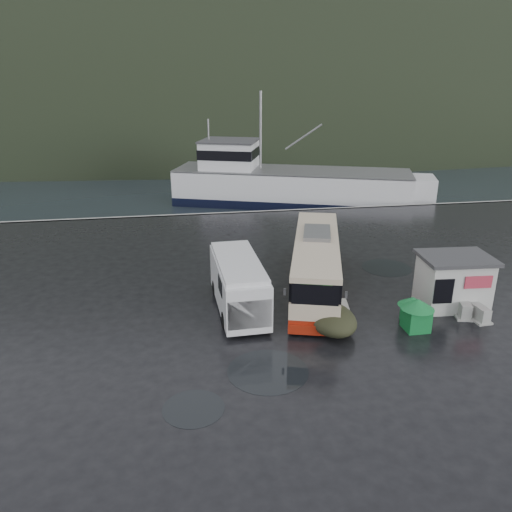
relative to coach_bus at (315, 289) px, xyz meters
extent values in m
plane|color=black|center=(-2.40, -3.25, 0.00)|extent=(160.00, 160.00, 0.00)
cube|color=black|center=(-2.40, 106.75, 0.00)|extent=(300.00, 180.00, 0.02)
cube|color=#999993|center=(-2.40, 16.75, 0.00)|extent=(160.00, 0.60, 1.50)
ellipsoid|color=black|center=(7.60, 246.75, 0.00)|extent=(780.00, 540.00, 570.00)
cylinder|color=black|center=(-4.05, -7.56, 0.01)|extent=(3.31, 3.31, 0.01)
cylinder|color=black|center=(-7.11, -9.47, 0.01)|extent=(2.25, 2.25, 0.01)
cylinder|color=black|center=(5.25, 2.43, 0.01)|extent=(3.03, 3.03, 0.01)
camera|label=1|loc=(-7.28, -24.50, 11.31)|focal=35.00mm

